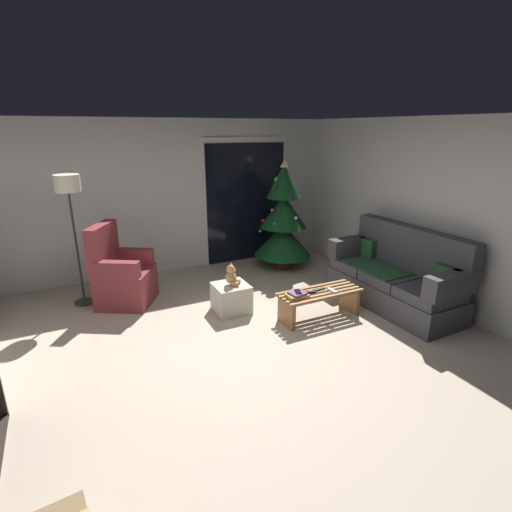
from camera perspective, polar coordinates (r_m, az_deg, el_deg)
name	(u,v)px	position (r m, az deg, el deg)	size (l,w,h in m)	color
ground_plane	(252,352)	(4.45, -0.64, -13.75)	(7.00, 7.00, 0.00)	#B2A38E
wall_back	(172,197)	(6.76, -12.12, 8.35)	(5.72, 0.12, 2.50)	beige
wall_right	(448,216)	(5.75, 26.07, 5.23)	(0.12, 6.00, 2.50)	beige
patio_door_frame	(246,200)	(7.16, -1.51, 8.05)	(1.60, 0.02, 2.20)	silver
patio_door_glass	(246,203)	(7.15, -1.44, 7.63)	(1.50, 0.02, 2.10)	black
couch	(396,277)	(5.72, 19.66, -2.92)	(0.82, 1.96, 1.08)	#3D3D42
coffee_table	(319,300)	(5.15, 9.18, -6.26)	(1.10, 0.40, 0.36)	olive
remote_black	(310,292)	(5.03, 7.79, -5.20)	(0.04, 0.16, 0.02)	black
remote_white	(332,290)	(5.12, 10.97, -4.93)	(0.04, 0.16, 0.02)	silver
remote_graphite	(319,289)	(5.13, 9.09, -4.78)	(0.04, 0.16, 0.02)	#333338
book_stack	(297,295)	(4.88, 6.00, -5.62)	(0.26, 0.19, 0.06)	#B79333
cell_phone	(298,292)	(4.87, 6.08, -5.16)	(0.07, 0.14, 0.01)	black
christmas_tree	(283,221)	(6.77, 3.96, 5.07)	(0.99, 0.99, 1.85)	#4C1E19
armchair	(122,276)	(5.73, -18.90, -2.78)	(0.94, 0.93, 1.13)	maroon
floor_lamp	(69,196)	(5.68, -25.46, 7.82)	(0.32, 0.32, 1.78)	#2D2D30
ottoman	(231,298)	(5.27, -3.60, -6.10)	(0.44, 0.44, 0.38)	beige
teddy_bear_honey	(232,276)	(5.15, -3.56, -2.94)	(0.22, 0.21, 0.29)	tan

